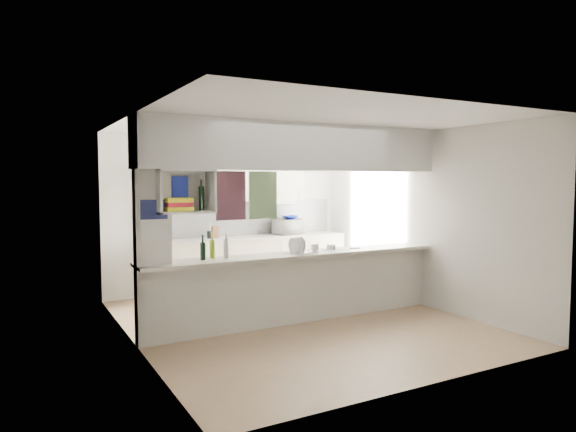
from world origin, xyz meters
TOP-DOWN VIEW (x-y plane):
  - floor at (0.00, 0.00)m, footprint 4.80×4.80m
  - ceiling at (0.00, 0.00)m, footprint 4.80×4.80m
  - wall_back at (0.00, 2.40)m, footprint 4.20×0.00m
  - wall_left at (-2.10, 0.00)m, footprint 0.00×4.80m
  - wall_right at (2.10, 0.00)m, footprint 0.00×4.80m
  - servery_partition at (-0.17, 0.00)m, footprint 4.20×0.50m
  - cubby_shelf at (-1.57, -0.06)m, footprint 0.65×0.35m
  - kitchen_run at (0.16, 2.14)m, footprint 3.60×0.63m
  - microwave at (1.02, 2.13)m, footprint 0.56×0.45m
  - bowl at (1.04, 2.11)m, footprint 0.26×0.26m
  - dish_rack at (0.01, -0.02)m, footprint 0.45×0.36m
  - cup at (0.23, -0.05)m, footprint 0.12×0.12m
  - wine_bottles at (-1.14, 0.06)m, footprint 0.37×0.15m
  - plastic_tubs at (0.61, 0.09)m, footprint 0.48×0.17m
  - utensil_jar at (-0.43, 2.15)m, footprint 0.09×0.09m
  - knife_block at (-0.33, 2.18)m, footprint 0.10×0.08m

SIDE VIEW (x-z plane):
  - floor at x=0.00m, z-range 0.00..0.00m
  - kitchen_run at x=0.16m, z-range -0.29..1.95m
  - plastic_tubs at x=0.61m, z-range 0.92..0.98m
  - cup at x=0.23m, z-range 0.94..1.03m
  - utensil_jar at x=-0.43m, z-range 0.92..1.05m
  - dish_rack at x=0.01m, z-range 0.90..1.12m
  - knife_block at x=-0.33m, z-range 0.92..1.12m
  - wine_bottles at x=-1.14m, z-range 0.87..1.21m
  - microwave at x=1.02m, z-range 0.92..1.19m
  - bowl at x=1.04m, z-range 1.19..1.25m
  - wall_back at x=0.00m, z-range -0.80..3.40m
  - wall_left at x=-2.10m, z-range -1.10..3.70m
  - wall_right at x=2.10m, z-range -1.10..3.70m
  - servery_partition at x=-0.17m, z-range 0.36..2.96m
  - cubby_shelf at x=-1.57m, z-range 1.46..1.96m
  - ceiling at x=0.00m, z-range 2.60..2.60m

